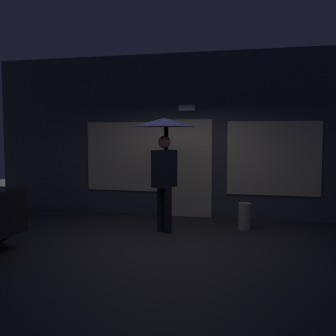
% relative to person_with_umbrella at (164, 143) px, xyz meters
% --- Properties ---
extents(ground_plane, '(18.00, 18.00, 0.00)m').
position_rel_person_with_umbrella_xyz_m(ground_plane, '(0.15, -0.58, -1.71)').
color(ground_plane, '#2D2D33').
extents(building_facade, '(9.48, 0.48, 3.69)m').
position_rel_person_with_umbrella_xyz_m(building_facade, '(0.15, 1.76, 0.12)').
color(building_facade, '#4C4C56').
rests_on(building_facade, ground).
extents(person_with_umbrella, '(1.19, 1.19, 2.17)m').
position_rel_person_with_umbrella_xyz_m(person_with_umbrella, '(0.00, 0.00, 0.00)').
color(person_with_umbrella, black).
rests_on(person_with_umbrella, ground).
extents(sidewalk_bollard, '(0.24, 0.24, 0.52)m').
position_rel_person_with_umbrella_xyz_m(sidewalk_bollard, '(1.48, 0.60, -1.45)').
color(sidewalk_bollard, '#B2A899').
rests_on(sidewalk_bollard, ground).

